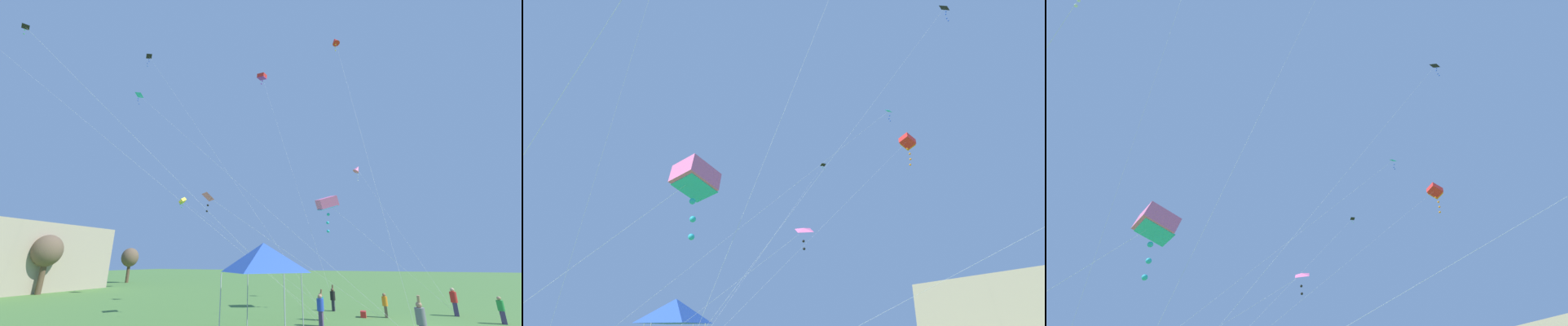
{
  "view_description": "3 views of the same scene",
  "coord_description": "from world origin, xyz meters",
  "views": [
    {
      "loc": [
        -18.84,
        2.42,
        3.49
      ],
      "look_at": [
        2.7,
        10.9,
        11.38
      ],
      "focal_mm": 20.0,
      "sensor_mm": 36.0,
      "label": 1
    },
    {
      "loc": [
        21.43,
        3.01,
        2.47
      ],
      "look_at": [
        3.8,
        11.08,
        10.6
      ],
      "focal_mm": 28.0,
      "sensor_mm": 36.0,
      "label": 2
    },
    {
      "loc": [
        21.65,
        9.51,
        1.65
      ],
      "look_at": [
        4.0,
        13.57,
        14.03
      ],
      "focal_mm": 24.0,
      "sensor_mm": 36.0,
      "label": 3
    }
  ],
  "objects": [
    {
      "name": "kite_pink_box_6",
      "position": [
        5.99,
        6.14,
        8.19
      ],
      "size": [
        2.02,
        9.25,
        8.98
      ],
      "color": "silver",
      "rests_on": "ground"
    },
    {
      "name": "kite_black_delta_9",
      "position": [
        -9.96,
        21.09,
        16.81
      ],
      "size": [
        12.16,
        15.66,
        17.95
      ],
      "color": "silver",
      "rests_on": "ground"
    },
    {
      "name": "kite_red_box_0",
      "position": [
        -9.03,
        31.63,
        21.58
      ],
      "size": [
        11.25,
        26.4,
        22.45
      ],
      "color": "silver",
      "rests_on": "ground"
    },
    {
      "name": "kite_black_delta_3",
      "position": [
        3.38,
        25.4,
        26.56
      ],
      "size": [
        1.86,
        20.22,
        27.48
      ],
      "color": "silver",
      "rests_on": "ground"
    },
    {
      "name": "kite_cyan_delta_5",
      "position": [
        -0.57,
        21.61,
        18.13
      ],
      "size": [
        2.12,
        21.23,
        18.94
      ],
      "color": "silver",
      "rests_on": "ground"
    },
    {
      "name": "kite_pink_delta_2",
      "position": [
        0.03,
        14.09,
        8.17
      ],
      "size": [
        4.84,
        11.76,
        8.62
      ],
      "color": "silver",
      "rests_on": "ground"
    }
  ]
}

